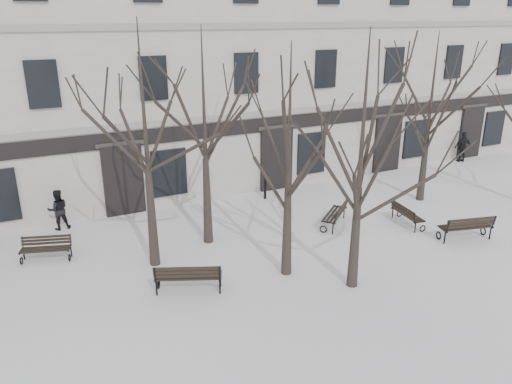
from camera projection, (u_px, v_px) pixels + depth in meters
ground at (299, 282)px, 15.29m from camera, size 100.00×100.00×0.00m
building at (166, 63)px, 24.38m from camera, size 40.40×10.20×11.40m
tree_1 at (289, 137)px, 14.33m from camera, size 4.95×4.95×7.07m
tree_2 at (363, 135)px, 13.54m from camera, size 5.21×5.21×7.45m
tree_4 at (144, 119)px, 14.76m from camera, size 5.38×5.38×7.69m
tree_5 at (204, 113)px, 16.44m from camera, size 5.22×5.22×7.46m
tree_6 at (431, 98)px, 20.61m from camera, size 5.00×5.00×7.14m
bench_1 at (188, 276)px, 14.54m from camera, size 2.03×1.41×0.98m
bench_2 at (467, 227)px, 17.95m from camera, size 2.03×1.14×0.97m
bench_3 at (46, 248)px, 16.53m from camera, size 1.68×1.04×0.81m
bench_4 at (336, 214)px, 19.21m from camera, size 1.78×1.65×0.91m
bench_5 at (406, 214)px, 19.31m from camera, size 0.85×1.71×0.83m
bollard_a at (207, 200)px, 20.22m from camera, size 0.15×0.15×1.16m
bollard_b at (265, 187)px, 22.02m from camera, size 0.14×0.14×1.06m
pedestrian_b at (61, 229)px, 19.07m from camera, size 0.78×0.62×1.57m
pedestrian_c at (461, 162)px, 27.80m from camera, size 1.06×0.65×1.68m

